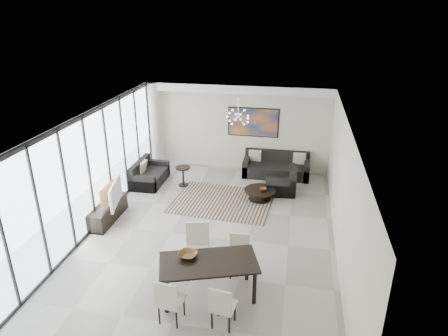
% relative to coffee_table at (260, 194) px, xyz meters
% --- Properties ---
extents(room_shell, '(6.00, 9.00, 2.90)m').
position_rel_coffee_table_xyz_m(room_shell, '(-0.54, -2.23, 1.27)').
color(room_shell, '#A8A39B').
rests_on(room_shell, ground).
extents(window_wall, '(0.37, 8.95, 2.90)m').
position_rel_coffee_table_xyz_m(window_wall, '(-3.86, -2.23, 1.29)').
color(window_wall, white).
rests_on(window_wall, floor).
extents(soffit, '(5.98, 0.40, 0.26)m').
position_rel_coffee_table_xyz_m(soffit, '(-1.01, 2.07, 2.59)').
color(soffit, white).
rests_on(soffit, room_shell).
extents(painting, '(1.68, 0.04, 0.98)m').
position_rel_coffee_table_xyz_m(painting, '(-0.51, 2.24, 1.47)').
color(painting, orange).
rests_on(painting, room_shell).
extents(chandelier, '(0.66, 0.66, 0.71)m').
position_rel_coffee_table_xyz_m(chandelier, '(-0.71, 0.27, 2.17)').
color(chandelier, silver).
rests_on(chandelier, room_shell).
extents(rug, '(2.93, 2.34, 0.01)m').
position_rel_coffee_table_xyz_m(rug, '(-1.02, -0.33, -0.17)').
color(rug, black).
rests_on(rug, floor).
extents(coffee_table, '(0.91, 0.91, 0.32)m').
position_rel_coffee_table_xyz_m(coffee_table, '(0.00, 0.00, 0.00)').
color(coffee_table, black).
rests_on(coffee_table, floor).
extents(bowl_coffee, '(0.28, 0.28, 0.08)m').
position_rel_coffee_table_xyz_m(bowl_coffee, '(0.08, -0.05, 0.18)').
color(bowl_coffee, brown).
rests_on(bowl_coffee, coffee_table).
extents(sofa_main, '(2.13, 0.87, 0.77)m').
position_rel_coffee_table_xyz_m(sofa_main, '(0.34, 1.84, 0.08)').
color(sofa_main, black).
rests_on(sofa_main, floor).
extents(loveseat, '(0.81, 1.45, 0.72)m').
position_rel_coffee_table_xyz_m(loveseat, '(-3.55, 0.48, 0.07)').
color(loveseat, black).
rests_on(loveseat, floor).
extents(armchair, '(0.94, 0.99, 0.77)m').
position_rel_coffee_table_xyz_m(armchair, '(0.58, 0.64, 0.08)').
color(armchair, black).
rests_on(armchair, floor).
extents(side_table, '(0.45, 0.45, 0.62)m').
position_rel_coffee_table_xyz_m(side_table, '(-2.44, 0.51, 0.24)').
color(side_table, black).
rests_on(side_table, floor).
extents(tv_console, '(0.42, 1.51, 0.47)m').
position_rel_coffee_table_xyz_m(tv_console, '(-3.77, -1.90, 0.06)').
color(tv_console, black).
rests_on(tv_console, floor).
extents(television, '(0.37, 1.09, 0.62)m').
position_rel_coffee_table_xyz_m(television, '(-3.61, -1.92, 0.60)').
color(television, gray).
rests_on(television, tv_console).
extents(dining_table, '(2.04, 1.47, 0.77)m').
position_rel_coffee_table_xyz_m(dining_table, '(-0.54, -4.24, 0.50)').
color(dining_table, black).
rests_on(dining_table, floor).
extents(dining_chair_sw, '(0.47, 0.47, 0.92)m').
position_rel_coffee_table_xyz_m(dining_chair_sw, '(-1.05, -5.10, 0.35)').
color(dining_chair_sw, beige).
rests_on(dining_chair_sw, floor).
extents(dining_chair_se, '(0.46, 0.46, 0.88)m').
position_rel_coffee_table_xyz_m(dining_chair_se, '(-0.12, -5.04, 0.32)').
color(dining_chair_se, beige).
rests_on(dining_chair_se, floor).
extents(dining_chair_nw, '(0.60, 0.60, 1.06)m').
position_rel_coffee_table_xyz_m(dining_chair_nw, '(-0.95, -3.46, 0.43)').
color(dining_chair_nw, beige).
rests_on(dining_chair_nw, floor).
extents(dining_chair_ne, '(0.44, 0.44, 0.88)m').
position_rel_coffee_table_xyz_m(dining_chair_ne, '(-0.08, -3.43, 0.33)').
color(dining_chair_ne, beige).
rests_on(dining_chair_ne, floor).
extents(bowl_dining, '(0.42, 0.42, 0.09)m').
position_rel_coffee_table_xyz_m(bowl_dining, '(-0.96, -4.17, 0.63)').
color(bowl_dining, brown).
rests_on(bowl_dining, dining_table).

